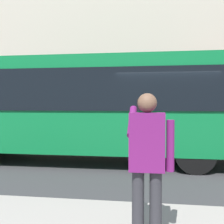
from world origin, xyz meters
name	(u,v)px	position (x,y,z in m)	size (l,w,h in m)	color
ground_plane	(165,165)	(0.00, 0.00, 0.00)	(60.00, 60.00, 0.00)	#38383A
building_facade_far	(160,22)	(-0.02, -6.80, 5.99)	(28.00, 1.55, 12.00)	beige
red_bus	(86,105)	(2.33, -0.18, 1.68)	(9.05, 2.54, 3.08)	#0F7238
pedestrian_photographer	(147,155)	(0.41, 4.75, 1.14)	(0.53, 0.52, 1.70)	#2D2D33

